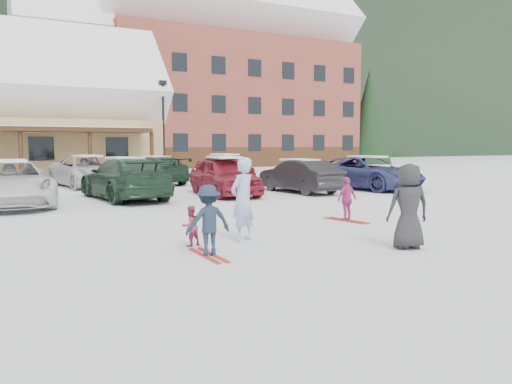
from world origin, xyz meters
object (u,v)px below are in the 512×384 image
child_magenta (347,199)px  parked_car_2 (10,183)px  child_navy (208,221)px  parked_car_10 (88,171)px  lamp_post (163,122)px  parked_car_11 (156,170)px  adult_skier (242,199)px  parked_car_4 (224,176)px  parked_car_12 (225,167)px  toddler_red (190,226)px  parked_car_6 (367,173)px  bystander_dark (408,206)px  parked_car_3 (125,179)px  alpine_hotel (207,78)px  parked_car_5 (300,176)px

child_magenta → parked_car_2: (-7.94, 7.83, 0.17)m
child_navy → parked_car_2: parked_car_2 is taller
parked_car_2 → parked_car_10: bearing=61.7°
lamp_post → child_navy: bearing=-105.6°
child_navy → parked_car_11: size_ratio=0.27×
adult_skier → parked_car_4: adult_skier is taller
adult_skier → parked_car_12: bearing=-137.7°
lamp_post → adult_skier: bearing=-103.4°
toddler_red → parked_car_6: (11.76, 8.41, 0.34)m
bystander_dark → lamp_post: bearing=-75.5°
parked_car_3 → parked_car_6: bearing=168.7°
parked_car_3 → adult_skier: bearing=85.7°
parked_car_2 → parked_car_6: 14.80m
parked_car_4 → parked_car_10: parked_car_4 is taller
alpine_hotel → parked_car_2: bearing=-123.4°
parked_car_2 → parked_car_5: 11.17m
parked_car_6 → alpine_hotel: bearing=72.6°
child_navy → parked_car_4: parked_car_4 is taller
parked_car_10 → parked_car_12: size_ratio=1.25×
lamp_post → child_magenta: bearing=-94.6°
parked_car_12 → bystander_dark: bearing=-112.3°
parked_car_2 → parked_car_4: size_ratio=1.21×
child_navy → parked_car_5: 12.54m
bystander_dark → parked_car_2: (-6.79, 11.25, -0.09)m
parked_car_6 → parked_car_10: (-11.21, 7.31, 0.00)m
alpine_hotel → parked_car_2: alpine_hotel is taller
parked_car_11 → parked_car_10: bearing=-3.0°
parked_car_2 → parked_car_5: (11.16, -0.50, -0.06)m
alpine_hotel → parked_car_4: size_ratio=6.88×
adult_skier → alpine_hotel: bearing=-135.9°
toddler_red → adult_skier: bearing=164.1°
lamp_post → parked_car_11: 8.00m
lamp_post → parked_car_2: bearing=-124.7°
child_magenta → parked_car_3: (-4.05, 8.19, 0.18)m
toddler_red → child_navy: 1.05m
toddler_red → parked_car_5: parked_car_5 is taller
adult_skier → child_navy: bearing=15.3°
parked_car_2 → parked_car_12: 13.78m
toddler_red → parked_car_5: size_ratio=0.19×
parked_car_11 → parked_car_2: bearing=37.7°
bystander_dark → parked_car_11: size_ratio=0.35×
bystander_dark → parked_car_12: (4.58, 19.05, -0.11)m
parked_car_5 → parked_car_11: size_ratio=0.87×
alpine_hotel → bystander_dark: 42.17m
lamp_post → parked_car_6: lamp_post is taller
child_navy → bystander_dark: 3.98m
parked_car_4 → alpine_hotel: bearing=72.0°
adult_skier → parked_car_3: (-0.32, 9.37, -0.12)m
parked_car_2 → adult_skier: bearing=-65.1°
adult_skier → parked_car_2: bearing=-89.6°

